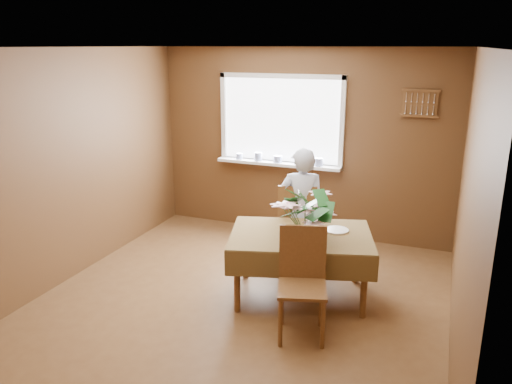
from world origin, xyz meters
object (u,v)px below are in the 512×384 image
at_px(chair_far, 297,222).
at_px(flower_bouquet, 306,214).
at_px(chair_near, 302,277).
at_px(dining_table, 301,241).
at_px(seated_woman, 301,210).

bearing_deg(chair_far, flower_bouquet, 96.91).
xyz_separation_m(chair_near, flower_bouquet, (-0.10, 0.40, 0.45)).
relative_size(dining_table, chair_far, 1.61).
height_order(chair_near, flower_bouquet, flower_bouquet).
bearing_deg(chair_near, flower_bouquet, 86.82).
xyz_separation_m(dining_table, seated_woman, (-0.18, 0.63, 0.11)).
height_order(chair_near, seated_woman, seated_woman).
bearing_deg(seated_woman, flower_bouquet, 90.08).
xyz_separation_m(chair_far, seated_woman, (0.06, -0.05, 0.17)).
relative_size(chair_far, seated_woman, 0.70).
xyz_separation_m(dining_table, flower_bouquet, (0.11, -0.23, 0.38)).
bearing_deg(chair_far, dining_table, 95.60).
distance_m(seated_woman, flower_bouquet, 0.95).
bearing_deg(flower_bouquet, chair_far, 110.77).
relative_size(seated_woman, flower_bouquet, 2.68).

